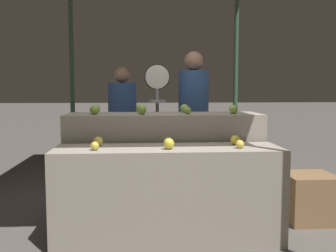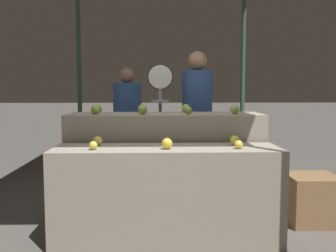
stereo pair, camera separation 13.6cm
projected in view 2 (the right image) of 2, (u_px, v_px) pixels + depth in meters
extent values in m
plane|color=#59544F|center=(167.00, 240.00, 3.37)|extent=(60.00, 60.00, 0.00)
cylinder|color=#33513D|center=(79.00, 82.00, 6.20)|extent=(0.07, 0.07, 2.78)
cylinder|color=#33513D|center=(243.00, 82.00, 6.28)|extent=(0.07, 0.07, 2.78)
cube|color=gray|center=(167.00, 194.00, 3.33)|extent=(1.90, 0.55, 0.81)
cube|color=gray|center=(165.00, 166.00, 3.91)|extent=(1.90, 0.55, 1.05)
sphere|color=gold|center=(93.00, 145.00, 3.15)|extent=(0.07, 0.07, 0.07)
sphere|color=gold|center=(167.00, 144.00, 3.19)|extent=(0.09, 0.09, 0.09)
sphere|color=yellow|center=(239.00, 145.00, 3.21)|extent=(0.07, 0.07, 0.07)
sphere|color=yellow|center=(98.00, 141.00, 3.38)|extent=(0.08, 0.08, 0.08)
sphere|color=yellow|center=(168.00, 141.00, 3.39)|extent=(0.07, 0.07, 0.07)
sphere|color=gold|center=(235.00, 140.00, 3.41)|extent=(0.09, 0.09, 0.09)
sphere|color=#84AD3D|center=(95.00, 110.00, 3.73)|extent=(0.09, 0.09, 0.09)
sphere|color=#84AD3D|center=(143.00, 110.00, 3.73)|extent=(0.09, 0.09, 0.09)
sphere|color=#84AD3D|center=(189.00, 110.00, 3.76)|extent=(0.07, 0.07, 0.07)
sphere|color=#8EB247|center=(235.00, 109.00, 3.78)|extent=(0.09, 0.09, 0.09)
sphere|color=#7AA338|center=(98.00, 109.00, 3.94)|extent=(0.08, 0.08, 0.08)
sphere|color=#8EB247|center=(142.00, 109.00, 3.97)|extent=(0.09, 0.09, 0.09)
sphere|color=#8EB247|center=(186.00, 108.00, 3.98)|extent=(0.09, 0.09, 0.09)
cylinder|color=#99999E|center=(160.00, 139.00, 4.48)|extent=(0.04, 0.04, 1.45)
cylinder|color=black|center=(160.00, 77.00, 4.40)|extent=(0.29, 0.01, 0.29)
cylinder|color=silver|center=(160.00, 77.00, 4.39)|extent=(0.26, 0.02, 0.26)
cylinder|color=#99999E|center=(160.00, 95.00, 4.41)|extent=(0.01, 0.01, 0.14)
cylinder|color=#99999E|center=(160.00, 101.00, 4.41)|extent=(0.20, 0.20, 0.03)
cube|color=#2D2D38|center=(197.00, 163.00, 4.74)|extent=(0.29, 0.20, 0.80)
cylinder|color=#2D4C84|center=(197.00, 100.00, 4.66)|extent=(0.41, 0.41, 0.70)
sphere|color=#936B51|center=(197.00, 61.00, 4.62)|extent=(0.23, 0.23, 0.23)
cube|color=#2D2D38|center=(128.00, 157.00, 5.30)|extent=(0.31, 0.21, 0.73)
cylinder|color=#2D4C84|center=(127.00, 107.00, 5.23)|extent=(0.43, 0.43, 0.64)
sphere|color=#936B51|center=(127.00, 75.00, 5.19)|extent=(0.21, 0.21, 0.21)
cube|color=olive|center=(312.00, 199.00, 3.79)|extent=(0.46, 0.46, 0.46)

